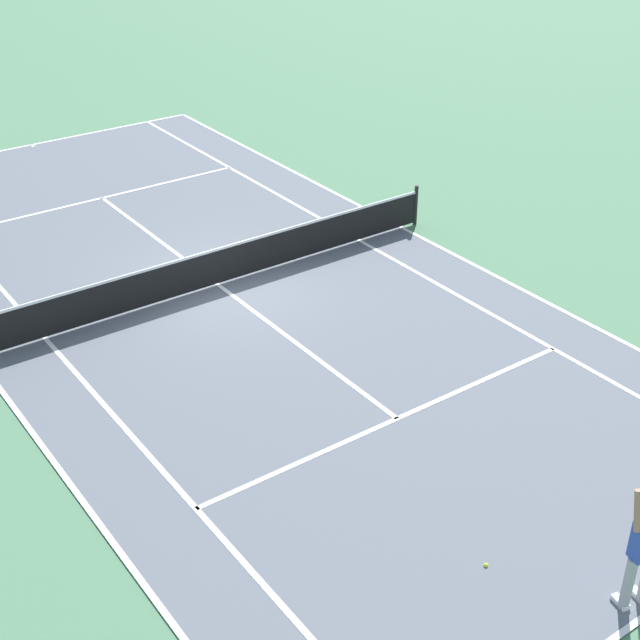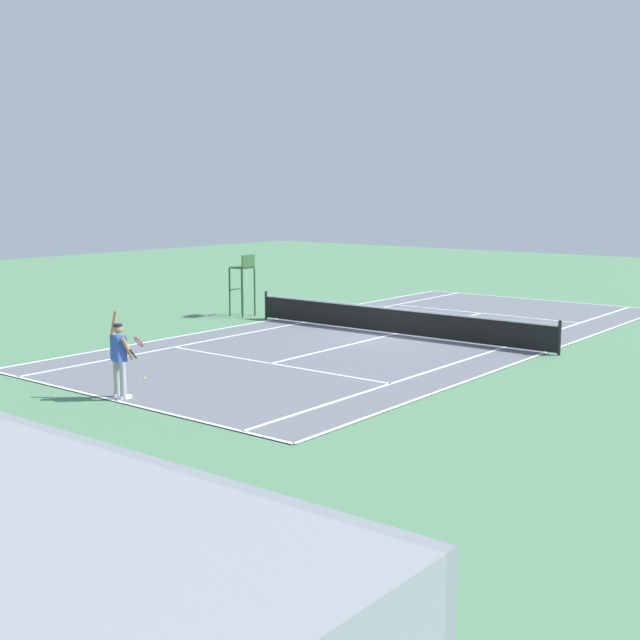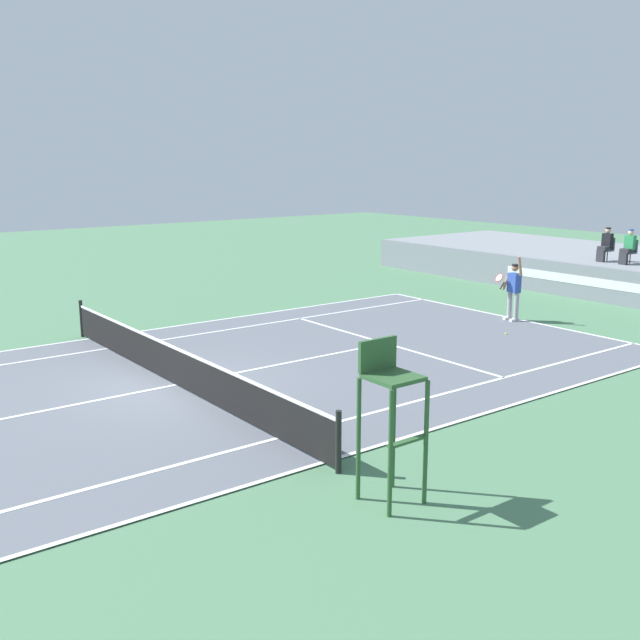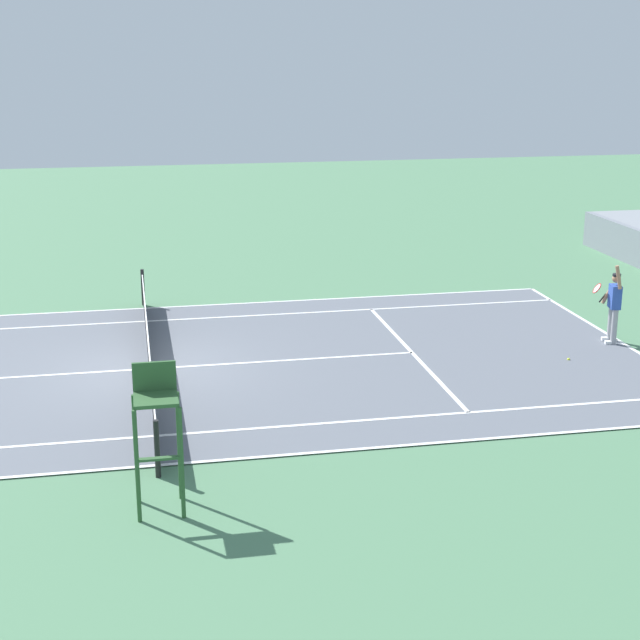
{
  "view_description": "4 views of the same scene",
  "coord_description": "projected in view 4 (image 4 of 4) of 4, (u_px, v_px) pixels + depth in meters",
  "views": [
    {
      "loc": [
        8.93,
        16.46,
        9.76
      ],
      "look_at": [
        0.04,
        4.07,
        1.0
      ],
      "focal_mm": 51.36,
      "sensor_mm": 36.0,
      "label": 1
    },
    {
      "loc": [
        -15.68,
        23.94,
        4.89
      ],
      "look_at": [
        0.04,
        4.07,
        1.0
      ],
      "focal_mm": 46.99,
      "sensor_mm": 36.0,
      "label": 2
    },
    {
      "loc": [
        14.77,
        -7.03,
        5.02
      ],
      "look_at": [
        0.04,
        4.07,
        1.0
      ],
      "focal_mm": 41.57,
      "sensor_mm": 36.0,
      "label": 3
    },
    {
      "loc": [
        21.82,
        -0.23,
        7.35
      ],
      "look_at": [
        0.04,
        4.07,
        1.0
      ],
      "focal_mm": 54.29,
      "sensor_mm": 36.0,
      "label": 4
    }
  ],
  "objects": [
    {
      "name": "net",
      "position": [
        148.0,
        349.0,
        22.5
      ],
      "size": [
        11.98,
        0.1,
        1.07
      ],
      "color": "black",
      "rests_on": "ground"
    },
    {
      "name": "court",
      "position": [
        149.0,
        369.0,
        22.64
      ],
      "size": [
        11.08,
        23.88,
        0.03
      ],
      "color": "slate",
      "rests_on": "ground"
    },
    {
      "name": "ground_plane",
      "position": [
        149.0,
        370.0,
        22.65
      ],
      "size": [
        80.0,
        80.0,
        0.0
      ],
      "primitive_type": "plane",
      "color": "#4C7A56"
    },
    {
      "name": "tennis_ball",
      "position": [
        569.0,
        359.0,
        23.29
      ],
      "size": [
        0.07,
        0.07,
        0.07
      ],
      "primitive_type": "sphere",
      "color": "#D1E533",
      "rests_on": "ground"
    },
    {
      "name": "tennis_player",
      "position": [
        613.0,
        305.0,
        24.42
      ],
      "size": [
        0.82,
        0.61,
        2.08
      ],
      "color": "#9E9EA3",
      "rests_on": "ground"
    },
    {
      "name": "umpire_chair",
      "position": [
        157.0,
        420.0,
        15.49
      ],
      "size": [
        0.77,
        0.77,
        2.44
      ],
      "color": "#2D562D",
      "rests_on": "ground"
    }
  ]
}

